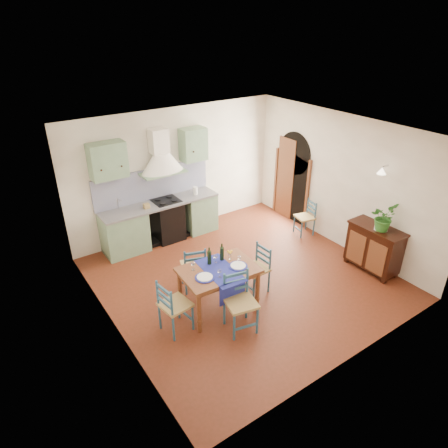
% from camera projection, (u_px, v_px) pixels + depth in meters
% --- Properties ---
extents(floor, '(5.00, 5.00, 0.00)m').
position_uv_depth(floor, '(243.00, 278.00, 7.64)').
color(floor, '#48200F').
rests_on(floor, ground).
extents(back_wall, '(5.00, 0.96, 2.80)m').
position_uv_depth(back_wall, '(163.00, 194.00, 8.59)').
color(back_wall, white).
rests_on(back_wall, ground).
extents(right_wall, '(0.26, 5.00, 2.80)m').
position_uv_depth(right_wall, '(330.00, 181.00, 8.47)').
color(right_wall, white).
rests_on(right_wall, ground).
extents(left_wall, '(0.04, 5.00, 2.80)m').
position_uv_depth(left_wall, '(106.00, 256.00, 5.73)').
color(left_wall, white).
rests_on(left_wall, ground).
extents(ceiling, '(5.00, 5.00, 0.01)m').
position_uv_depth(ceiling, '(247.00, 133.00, 6.33)').
color(ceiling, white).
rests_on(ceiling, back_wall).
extents(dining_table, '(1.30, 0.99, 1.11)m').
position_uv_depth(dining_table, '(219.00, 274.00, 6.54)').
color(dining_table, brown).
rests_on(dining_table, ground).
extents(chair_near, '(0.54, 0.54, 0.98)m').
position_uv_depth(chair_near, '(240.00, 302.00, 6.21)').
color(chair_near, '#264E67').
rests_on(chair_near, ground).
extents(chair_far, '(0.53, 0.53, 0.90)m').
position_uv_depth(chair_far, '(194.00, 267.00, 7.14)').
color(chair_far, '#264E67').
rests_on(chair_far, ground).
extents(chair_left, '(0.49, 0.49, 0.93)m').
position_uv_depth(chair_left, '(174.00, 306.00, 6.16)').
color(chair_left, '#264E67').
rests_on(chair_left, ground).
extents(chair_right, '(0.43, 0.43, 0.89)m').
position_uv_depth(chair_right, '(257.00, 269.00, 7.11)').
color(chair_right, '#264E67').
rests_on(chair_right, ground).
extents(chair_spare, '(0.45, 0.45, 0.80)m').
position_uv_depth(chair_spare, '(306.00, 217.00, 9.01)').
color(chair_spare, '#264E67').
rests_on(chair_spare, ground).
extents(sideboard, '(0.50, 1.05, 0.94)m').
position_uv_depth(sideboard, '(374.00, 247.00, 7.68)').
color(sideboard, black).
rests_on(sideboard, ground).
extents(potted_plant, '(0.56, 0.52, 0.52)m').
position_uv_depth(potted_plant, '(383.00, 217.00, 7.28)').
color(potted_plant, '#2C6B24').
rests_on(potted_plant, sideboard).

